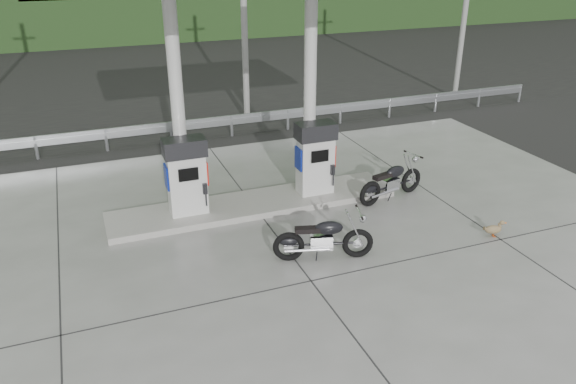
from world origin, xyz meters
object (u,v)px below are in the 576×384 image
object	(u,v)px
gas_pump_right	(315,158)
duck	(493,230)
gas_pump_left	(186,176)
motorcycle_left	(323,239)
motorcycle_right	(391,182)

from	to	relation	value
gas_pump_right	duck	bearing A→B (deg)	-49.45
gas_pump_right	duck	size ratio (longest dim) A/B	4.01
gas_pump_left	motorcycle_left	xyz separation A→B (m)	(2.16, -2.81, -0.60)
motorcycle_right	gas_pump_left	bearing A→B (deg)	156.73
gas_pump_left	gas_pump_right	world-z (taller)	same
gas_pump_left	gas_pump_right	bearing A→B (deg)	0.00
gas_pump_right	gas_pump_left	bearing A→B (deg)	180.00
gas_pump_left	motorcycle_right	bearing A→B (deg)	-8.80
motorcycle_left	duck	distance (m)	3.91
gas_pump_right	motorcycle_right	distance (m)	2.00
gas_pump_left	motorcycle_right	world-z (taller)	gas_pump_left
gas_pump_left	duck	distance (m)	6.93
gas_pump_right	motorcycle_left	size ratio (longest dim) A/B	0.94
motorcycle_left	motorcycle_right	xyz separation A→B (m)	(2.79, 2.05, 0.00)
gas_pump_left	motorcycle_left	distance (m)	3.60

